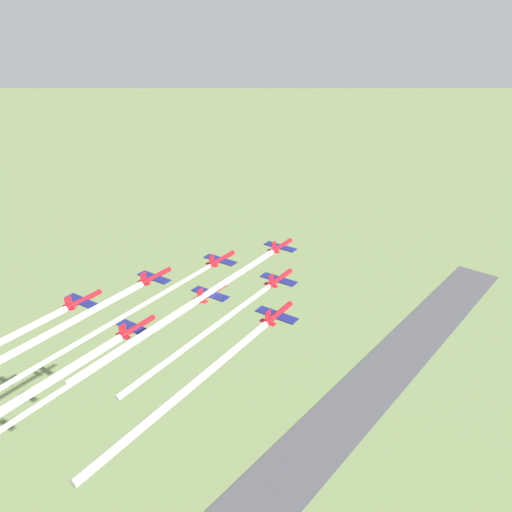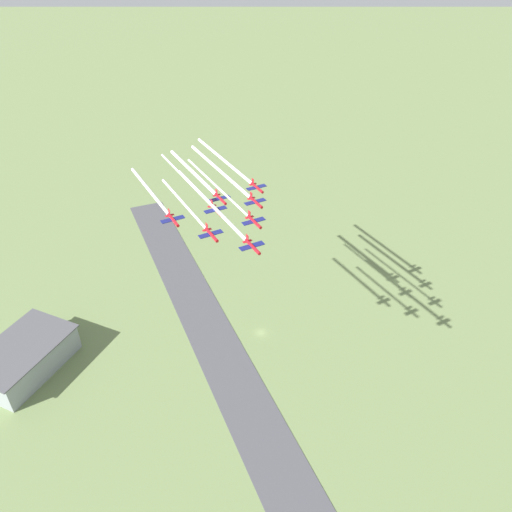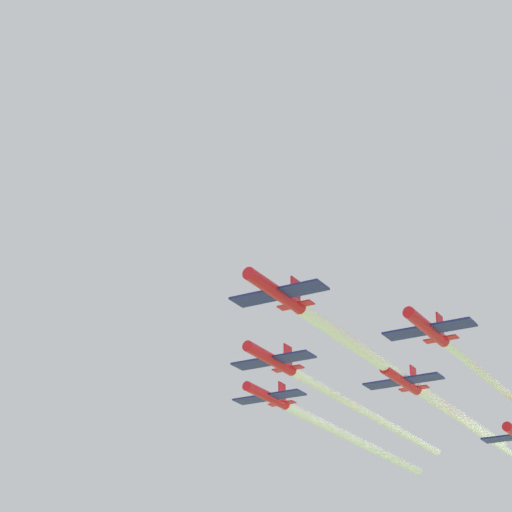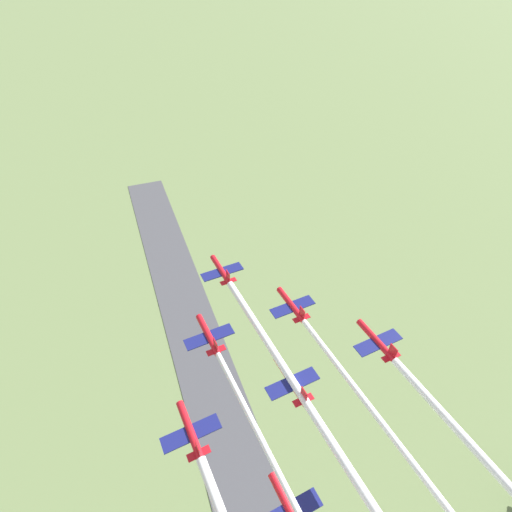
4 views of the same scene
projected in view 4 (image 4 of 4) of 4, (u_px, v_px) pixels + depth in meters
runway_strip at (235, 459)px, 121.17m from camera, size 258.78×278.48×0.20m
jet_0 at (222, 271)px, 71.49m from camera, size 7.36×7.48×2.73m
jet_1 at (209, 336)px, 60.59m from camera, size 7.36×7.48×2.73m
jet_2 at (292, 306)px, 65.80m from camera, size 7.36×7.48×2.73m
jet_3 at (190, 431)px, 50.12m from camera, size 7.36×7.48×2.73m
jet_4 at (292, 382)px, 54.55m from camera, size 7.36×7.48×2.73m
jet_5 at (377, 341)px, 59.22m from camera, size 7.36×7.48×2.73m
jet_7 at (290, 510)px, 45.76m from camera, size 7.36×7.48×2.73m
smoke_trail_0 at (313, 414)px, 50.63m from camera, size 32.93×43.09×1.12m
smoke_trail_2 at (384, 425)px, 50.11m from camera, size 23.67×30.95×0.87m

